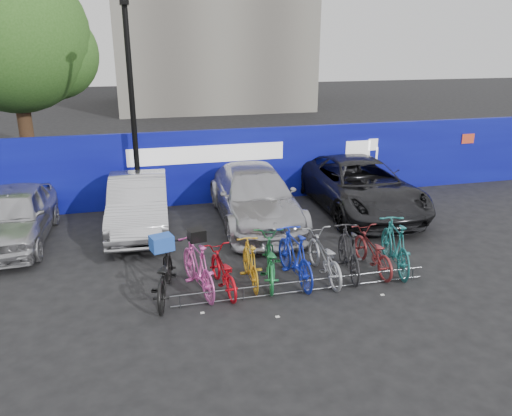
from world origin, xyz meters
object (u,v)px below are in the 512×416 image
object	(u,v)px
bike_6	(324,256)
car_3	(359,185)
bike_2	(223,271)
bike_3	(250,263)
bike_4	(270,259)
bike_8	(372,251)
bike_5	(295,256)
bike_0	(164,274)
tree	(20,40)
bike_1	(198,266)
car_1	(139,203)
bike_7	(349,251)
car_2	(255,196)
lamppost	(132,107)
bike_9	(395,245)
car_0	(14,216)
bike_rack	(303,286)

from	to	relation	value
bike_6	car_3	bearing A→B (deg)	-123.89
bike_2	bike_3	xyz separation A→B (m)	(0.65, 0.17, 0.05)
bike_4	bike_8	world-z (taller)	bike_4
car_3	bike_5	distance (m)	5.40
bike_4	car_3	bearing A→B (deg)	-122.19
bike_0	bike_8	size ratio (longest dim) A/B	1.12
tree	bike_2	xyz separation A→B (m)	(5.15, -10.12, -4.62)
car_3	bike_8	world-z (taller)	car_3
bike_1	bike_4	xyz separation A→B (m)	(1.60, 0.10, -0.07)
bike_6	car_1	bearing A→B (deg)	-47.02
car_1	bike_7	distance (m)	6.16
tree	car_2	xyz separation A→B (m)	(6.83, -6.15, -4.29)
lamppost	bike_9	bearing A→B (deg)	-43.89
car_2	bike_0	xyz separation A→B (m)	(-2.92, -3.99, -0.25)
bike_3	bike_7	xyz separation A→B (m)	(2.27, -0.10, 0.07)
bike_0	lamppost	bearing A→B (deg)	-76.28
bike_2	tree	bearing A→B (deg)	-69.98
car_0	bike_0	size ratio (longest dim) A/B	2.14
car_2	bike_6	world-z (taller)	car_2
car_0	bike_5	bearing A→B (deg)	-29.30
bike_0	bike_6	xyz separation A→B (m)	(3.54, 0.06, -0.02)
lamppost	car_2	xyz separation A→B (m)	(3.26, -1.49, -2.49)
lamppost	car_1	distance (m)	2.81
bike_3	bike_1	bearing A→B (deg)	6.42
lamppost	car_3	distance (m)	7.22
tree	car_0	distance (m)	7.54
car_0	car_1	world-z (taller)	car_1
bike_0	tree	bearing A→B (deg)	-58.68
car_3	bike_3	size ratio (longest dim) A/B	3.47
car_2	car_3	bearing A→B (deg)	5.74
lamppost	bike_4	world-z (taller)	lamppost
bike_rack	bike_3	world-z (taller)	bike_3
bike_7	bike_6	bearing A→B (deg)	11.64
car_0	car_3	size ratio (longest dim) A/B	0.76
car_1	bike_5	xyz separation A→B (m)	(3.24, -4.19, -0.15)
car_3	car_2	bearing A→B (deg)	-174.95
car_0	bike_9	size ratio (longest dim) A/B	2.17
car_0	car_3	world-z (taller)	car_3
lamppost	bike_3	bearing A→B (deg)	-67.29
lamppost	car_1	size ratio (longest dim) A/B	1.35
lamppost	bike_rack	world-z (taller)	lamppost
lamppost	bike_rack	xyz separation A→B (m)	(3.20, -6.00, -3.11)
lamppost	bike_rack	bearing A→B (deg)	-61.93
car_2	bike_5	distance (m)	3.93
tree	car_3	size ratio (longest dim) A/B	1.36
tree	bike_1	bearing A→B (deg)	-65.23
bike_0	bike_8	xyz separation A→B (m)	(4.77, 0.14, -0.06)
bike_1	bike_8	world-z (taller)	bike_1
tree	bike_4	world-z (taller)	tree
bike_rack	bike_4	distance (m)	0.97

